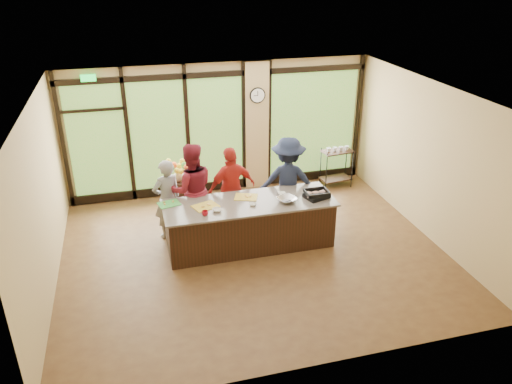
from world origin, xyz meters
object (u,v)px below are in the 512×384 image
cook_right (288,181)px  roasting_pan (317,196)px  cook_left (167,199)px  bar_cart (337,163)px  flower_stand (180,198)px  island_base (249,225)px

cook_right → roasting_pan: (0.29, -0.86, 0.03)m
cook_left → bar_cart: cook_left is taller
cook_right → bar_cart: bearing=-123.8°
cook_left → flower_stand: (0.33, 0.85, -0.41)m
cook_right → roasting_pan: cook_right is taller
roasting_pan → bar_cart: (1.43, 2.30, -0.36)m
island_base → bar_cart: bar_cart is taller
cook_right → roasting_pan: size_ratio=4.28×
flower_stand → bar_cart: (3.83, 0.55, 0.20)m
cook_left → island_base: bearing=131.1°
island_base → cook_right: cook_right is taller
cook_left → bar_cart: 4.39m
island_base → roasting_pan: 1.38m
island_base → cook_left: 1.67m
island_base → flower_stand: size_ratio=3.94×
island_base → cook_left: (-1.45, 0.75, 0.37)m
roasting_pan → flower_stand: bearing=125.9°
roasting_pan → island_base: bearing=155.6°
island_base → cook_right: 1.32m
flower_stand → island_base: bearing=-50.9°
cook_right → flower_stand: (-2.11, 0.89, -0.53)m
island_base → cook_left: bearing=152.6°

